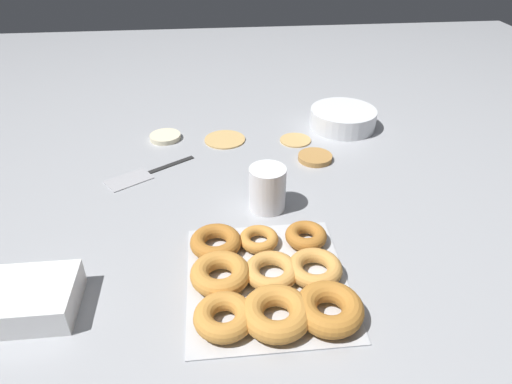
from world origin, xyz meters
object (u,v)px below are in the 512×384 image
pancake_1 (315,157)px  donut_tray (268,281)px  pancake_2 (295,139)px  batter_bowl (343,118)px  pancake_3 (225,139)px  pancake_0 (165,137)px  spatula (139,176)px  container_stack (31,299)px  paper_cup (267,188)px

pancake_1 → donut_tray: size_ratio=0.28×
pancake_2 → batter_bowl: 0.17m
pancake_3 → donut_tray: bearing=-85.1°
pancake_1 → batter_bowl: batter_bowl is taller
pancake_0 → spatula: (-0.05, -0.20, -0.00)m
pancake_0 → pancake_1: size_ratio=0.98×
pancake_0 → donut_tray: 0.65m
batter_bowl → pancake_3: bearing=-172.0°
container_stack → spatula: container_stack is taller
paper_cup → batter_bowl: bearing=54.7°
pancake_0 → container_stack: (-0.18, -0.62, 0.02)m
pancake_1 → pancake_3: size_ratio=0.77×
pancake_1 → pancake_3: 0.27m
pancake_1 → batter_bowl: bearing=56.8°
pancake_3 → container_stack: 0.69m
pancake_0 → container_stack: 0.65m
batter_bowl → pancake_2: bearing=-154.1°
pancake_0 → donut_tray: (0.22, -0.61, 0.01)m
pancake_0 → spatula: pancake_0 is taller
pancake_2 → container_stack: (-0.55, -0.57, 0.02)m
pancake_2 → pancake_3: size_ratio=0.76×
pancake_0 → paper_cup: 0.44m
pancake_1 → pancake_0: bearing=157.8°
pancake_1 → spatula: size_ratio=0.41×
pancake_3 → pancake_0: bearing=171.5°
spatula → donut_tray: bearing=90.6°
container_stack → spatula: 0.44m
batter_bowl → container_stack: (-0.71, -0.65, -0.00)m
paper_cup → pancake_3: bearing=103.1°
pancake_0 → pancake_2: bearing=-7.8°
container_stack → paper_cup: 0.50m
pancake_3 → pancake_1: bearing=-30.8°
batter_bowl → paper_cup: size_ratio=1.94×
pancake_0 → pancake_3: 0.17m
spatula → pancake_1: bearing=152.1°
pancake_2 → donut_tray: 0.58m
container_stack → pancake_3: bearing=59.5°
pancake_1 → pancake_3: (-0.23, 0.14, -0.00)m
pancake_0 → pancake_3: (0.17, -0.03, -0.00)m
pancake_2 → donut_tray: (-0.15, -0.56, 0.01)m
pancake_3 → paper_cup: size_ratio=1.16×
pancake_0 → batter_bowl: size_ratio=0.45×
batter_bowl → donut_tray: bearing=-115.5°
pancake_0 → paper_cup: (0.25, -0.36, 0.04)m
pancake_0 → pancake_2: 0.37m
container_stack → paper_cup: bearing=30.9°
container_stack → paper_cup: (0.43, 0.26, 0.02)m
pancake_2 → pancake_3: bearing=172.8°
pancake_3 → paper_cup: bearing=-76.9°
pancake_0 → pancake_1: (0.40, -0.16, 0.00)m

